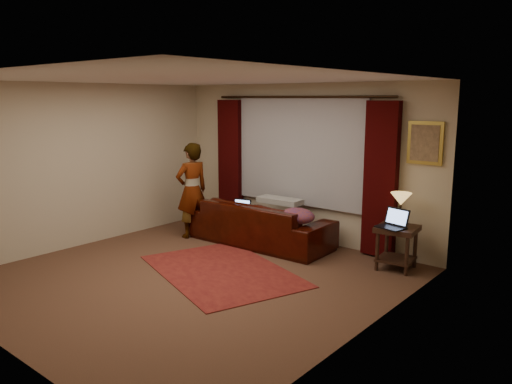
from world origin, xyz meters
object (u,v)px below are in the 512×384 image
(sofa, at_px, (261,215))
(person, at_px, (192,190))
(tiffany_lamp, at_px, (400,209))
(laptop_sofa, at_px, (239,207))
(laptop_table, at_px, (391,219))
(end_table, at_px, (396,248))

(sofa, height_order, person, person)
(tiffany_lamp, distance_m, person, 3.49)
(laptop_sofa, height_order, tiffany_lamp, tiffany_lamp)
(sofa, distance_m, laptop_sofa, 0.38)
(laptop_table, relative_size, person, 0.24)
(sofa, bearing_deg, laptop_sofa, 25.62)
(sofa, height_order, laptop_table, sofa)
(sofa, height_order, tiffany_lamp, tiffany_lamp)
(laptop_table, height_order, person, person)
(tiffany_lamp, distance_m, laptop_table, 0.25)
(sofa, distance_m, tiffany_lamp, 2.29)
(tiffany_lamp, height_order, laptop_table, tiffany_lamp)
(laptop_sofa, xyz_separation_m, laptop_table, (2.53, 0.27, 0.15))
(sofa, bearing_deg, laptop_table, -178.95)
(laptop_sofa, xyz_separation_m, tiffany_lamp, (2.55, 0.50, 0.25))
(end_table, distance_m, tiffany_lamp, 0.54)
(tiffany_lamp, bearing_deg, end_table, -85.78)
(tiffany_lamp, xyz_separation_m, person, (-3.40, -0.76, -0.03))
(laptop_sofa, relative_size, laptop_table, 0.83)
(sofa, height_order, end_table, sofa)
(laptop_table, distance_m, person, 3.42)
(end_table, bearing_deg, sofa, -173.48)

